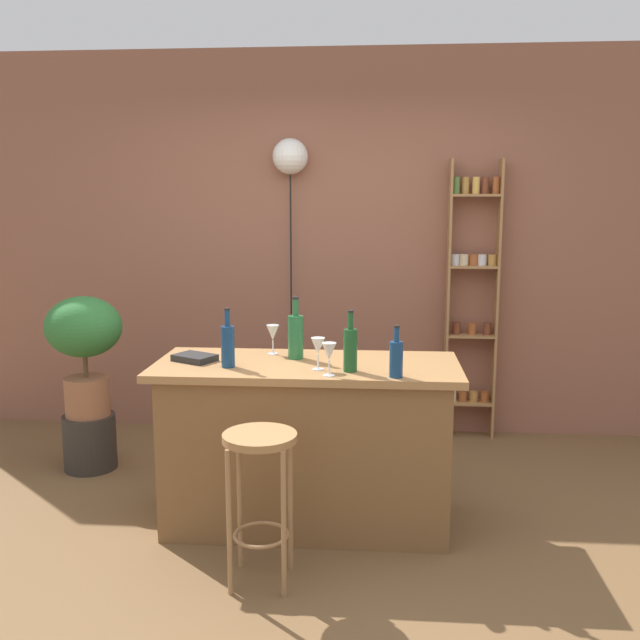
{
  "coord_description": "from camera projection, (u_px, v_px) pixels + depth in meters",
  "views": [
    {
      "loc": [
        0.36,
        -3.32,
        1.74
      ],
      "look_at": [
        0.05,
        0.55,
        1.07
      ],
      "focal_mm": 39.79,
      "sensor_mm": 36.0,
      "label": 1
    }
  ],
  "objects": [
    {
      "name": "ground",
      "position": [
        302.0,
        547.0,
        3.58
      ],
      "size": [
        12.0,
        12.0,
        0.0
      ],
      "primitive_type": "plane",
      "color": "brown"
    },
    {
      "name": "back_wall",
      "position": [
        328.0,
        245.0,
        5.26
      ],
      "size": [
        6.4,
        0.1,
        2.8
      ],
      "primitive_type": "cube",
      "color": "#8C5642",
      "rests_on": "ground"
    },
    {
      "name": "kitchen_counter",
      "position": [
        307.0,
        443.0,
        3.8
      ],
      "size": [
        1.6,
        0.68,
        0.89
      ],
      "color": "brown",
      "rests_on": "ground"
    },
    {
      "name": "bar_stool",
      "position": [
        260.0,
        473.0,
        3.18
      ],
      "size": [
        0.33,
        0.33,
        0.71
      ],
      "color": "#997047",
      "rests_on": "ground"
    },
    {
      "name": "spice_shelf",
      "position": [
        472.0,
        295.0,
        5.1
      ],
      "size": [
        0.37,
        0.13,
        2.02
      ],
      "color": "#9E7042",
      "rests_on": "ground"
    },
    {
      "name": "plant_stool",
      "position": [
        90.0,
        442.0,
        4.61
      ],
      "size": [
        0.34,
        0.34,
        0.36
      ],
      "primitive_type": "cylinder",
      "color": "#2D2823",
      "rests_on": "ground"
    },
    {
      "name": "potted_plant",
      "position": [
        84.0,
        341.0,
        4.5
      ],
      "size": [
        0.49,
        0.44,
        0.78
      ],
      "color": "#935B3D",
      "rests_on": "plant_stool"
    },
    {
      "name": "bottle_soda_blue",
      "position": [
        296.0,
        335.0,
        3.81
      ],
      "size": [
        0.08,
        0.08,
        0.34
      ],
      "color": "#236638",
      "rests_on": "kitchen_counter"
    },
    {
      "name": "bottle_vinegar",
      "position": [
        396.0,
        358.0,
        3.41
      ],
      "size": [
        0.07,
        0.07,
        0.25
      ],
      "color": "navy",
      "rests_on": "kitchen_counter"
    },
    {
      "name": "bottle_wine_red",
      "position": [
        350.0,
        348.0,
        3.53
      ],
      "size": [
        0.07,
        0.07,
        0.31
      ],
      "color": "#194C23",
      "rests_on": "kitchen_counter"
    },
    {
      "name": "bottle_olive_oil",
      "position": [
        228.0,
        345.0,
        3.62
      ],
      "size": [
        0.07,
        0.07,
        0.31
      ],
      "color": "navy",
      "rests_on": "kitchen_counter"
    },
    {
      "name": "wine_glass_left",
      "position": [
        318.0,
        347.0,
        3.56
      ],
      "size": [
        0.07,
        0.07,
        0.16
      ],
      "color": "silver",
      "rests_on": "kitchen_counter"
    },
    {
      "name": "wine_glass_center",
      "position": [
        329.0,
        352.0,
        3.44
      ],
      "size": [
        0.07,
        0.07,
        0.16
      ],
      "color": "silver",
      "rests_on": "kitchen_counter"
    },
    {
      "name": "wine_glass_right",
      "position": [
        273.0,
        333.0,
        3.92
      ],
      "size": [
        0.07,
        0.07,
        0.16
      ],
      "color": "silver",
      "rests_on": "kitchen_counter"
    },
    {
      "name": "cookbook",
      "position": [
        195.0,
        358.0,
        3.77
      ],
      "size": [
        0.26,
        0.23,
        0.03
      ],
      "primitive_type": "cube",
      "rotation": [
        0.0,
        0.0,
        -0.5
      ],
      "color": "black",
      "rests_on": "kitchen_counter"
    },
    {
      "name": "pendant_globe_light",
      "position": [
        290.0,
        159.0,
        5.07
      ],
      "size": [
        0.26,
        0.26,
        2.17
      ],
      "color": "black",
      "rests_on": "ground"
    }
  ]
}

